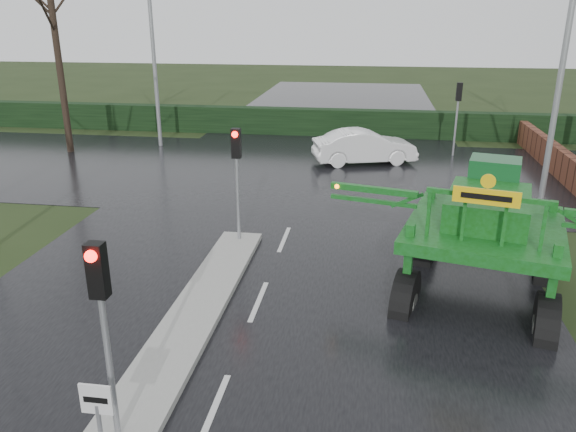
# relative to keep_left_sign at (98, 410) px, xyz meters

# --- Properties ---
(ground) EXTENTS (140.00, 140.00, 0.00)m
(ground) POSITION_rel_keep_left_sign_xyz_m (1.30, 1.50, -1.06)
(ground) COLOR black
(ground) RESTS_ON ground
(road_main) EXTENTS (14.00, 80.00, 0.02)m
(road_main) POSITION_rel_keep_left_sign_xyz_m (1.30, 11.50, -1.05)
(road_main) COLOR black
(road_main) RESTS_ON ground
(road_cross) EXTENTS (80.00, 12.00, 0.02)m
(road_cross) POSITION_rel_keep_left_sign_xyz_m (1.30, 17.50, -1.05)
(road_cross) COLOR black
(road_cross) RESTS_ON ground
(median_island) EXTENTS (1.20, 10.00, 0.16)m
(median_island) POSITION_rel_keep_left_sign_xyz_m (0.00, 4.50, -0.97)
(median_island) COLOR gray
(median_island) RESTS_ON ground
(hedge_row) EXTENTS (44.00, 0.90, 1.50)m
(hedge_row) POSITION_rel_keep_left_sign_xyz_m (1.30, 25.50, -0.31)
(hedge_row) COLOR black
(hedge_row) RESTS_ON ground
(brick_wall) EXTENTS (0.40, 20.00, 1.20)m
(brick_wall) POSITION_rel_keep_left_sign_xyz_m (11.80, 17.50, -0.46)
(brick_wall) COLOR #592D1E
(brick_wall) RESTS_ON ground
(keep_left_sign) EXTENTS (0.50, 0.07, 1.35)m
(keep_left_sign) POSITION_rel_keep_left_sign_xyz_m (0.00, 0.00, 0.00)
(keep_left_sign) COLOR gray
(keep_left_sign) RESTS_ON ground
(traffic_signal_near) EXTENTS (0.26, 0.33, 3.52)m
(traffic_signal_near) POSITION_rel_keep_left_sign_xyz_m (0.00, 0.49, 1.53)
(traffic_signal_near) COLOR gray
(traffic_signal_near) RESTS_ON ground
(traffic_signal_mid) EXTENTS (0.26, 0.33, 3.52)m
(traffic_signal_mid) POSITION_rel_keep_left_sign_xyz_m (0.00, 8.99, 1.53)
(traffic_signal_mid) COLOR gray
(traffic_signal_mid) RESTS_ON ground
(traffic_signal_far) EXTENTS (0.26, 0.33, 3.52)m
(traffic_signal_far) POSITION_rel_keep_left_sign_xyz_m (7.80, 21.51, 1.53)
(traffic_signal_far) COLOR gray
(traffic_signal_far) RESTS_ON ground
(street_light_right) EXTENTS (3.85, 0.30, 10.00)m
(street_light_right) POSITION_rel_keep_left_sign_xyz_m (9.49, 13.50, 4.93)
(street_light_right) COLOR gray
(street_light_right) RESTS_ON ground
(street_light_left_far) EXTENTS (3.85, 0.30, 10.00)m
(street_light_left_far) POSITION_rel_keep_left_sign_xyz_m (-6.89, 21.50, 4.93)
(street_light_left_far) COLOR gray
(street_light_left_far) RESTS_ON ground
(tree_left_far) EXTENTS (7.70, 7.70, 13.26)m
(tree_left_far) POSITION_rel_keep_left_sign_xyz_m (-11.20, 19.50, 6.09)
(tree_left_far) COLOR black
(tree_left_far) RESTS_ON ground
(crop_sprayer) EXTENTS (7.51, 5.50, 4.30)m
(crop_sprayer) POSITION_rel_keep_left_sign_xyz_m (4.85, 6.11, 0.98)
(crop_sprayer) COLOR black
(crop_sprayer) RESTS_ON ground
(white_sedan) EXTENTS (4.97, 2.95, 1.55)m
(white_sedan) POSITION_rel_keep_left_sign_xyz_m (3.50, 19.36, -1.06)
(white_sedan) COLOR white
(white_sedan) RESTS_ON ground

